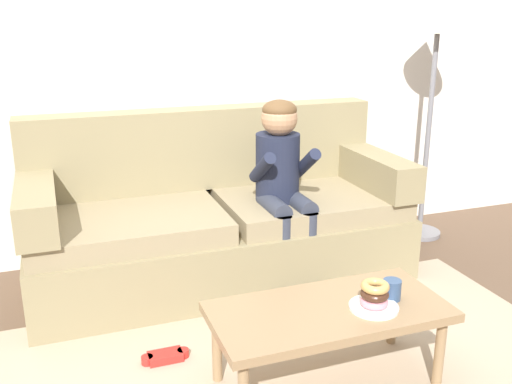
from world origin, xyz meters
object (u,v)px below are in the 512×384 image
coffee_table (329,316)px  toy_controller (165,358)px  person_child (283,175)px  mug (392,290)px  donut (374,302)px  couch (218,221)px  floor_lamp (437,40)px

coffee_table → toy_controller: bearing=147.3°
person_child → mug: bearing=-85.5°
donut → toy_controller: donut is taller
couch → mug: couch is taller
mug → toy_controller: 1.10m
donut → toy_controller: size_ratio=0.53×
person_child → donut: size_ratio=9.18×
couch → donut: bearing=-77.1°
toy_controller → floor_lamp: floor_lamp is taller
couch → floor_lamp: (1.59, 0.14, 1.04)m
coffee_table → toy_controller: 0.82m
coffee_table → toy_controller: (-0.64, 0.41, -0.31)m
coffee_table → mug: bearing=-4.6°
coffee_table → toy_controller: coffee_table is taller
coffee_table → toy_controller: size_ratio=4.49×
coffee_table → person_child: person_child is taller
couch → floor_lamp: 1.90m
couch → coffee_table: (0.13, -1.24, -0.02)m
donut → floor_lamp: floor_lamp is taller
couch → toy_controller: bearing=-121.3°
couch → coffee_table: couch is taller
person_child → floor_lamp: size_ratio=0.65×
donut → coffee_table: bearing=157.5°
couch → donut: 1.35m
coffee_table → donut: size_ratio=8.46×
floor_lamp → coffee_table: bearing=-136.4°
donut → toy_controller: bearing=149.3°
donut → toy_controller: 1.02m
person_child → mug: size_ratio=12.24×
person_child → donut: bearing=-91.8°
mug → toy_controller: (-0.93, 0.43, -0.40)m
couch → person_child: (0.33, -0.21, 0.32)m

